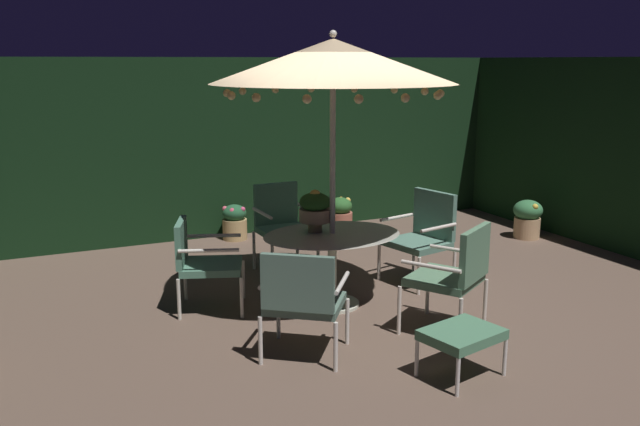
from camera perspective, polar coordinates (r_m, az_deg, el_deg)
The scene contains 14 objects.
ground_plane at distance 6.99m, azimuth 2.26°, elevation -7.64°, with size 8.56×6.88×0.02m, color brown.
hedge_backdrop_rear at distance 9.67m, azimuth -6.63°, elevation 5.59°, with size 8.56×0.30×2.47m, color black.
patio_dining_table at distance 6.74m, azimuth 1.04°, elevation -3.01°, with size 1.40×1.11×0.75m.
patio_umbrella at distance 6.49m, azimuth 1.11°, elevation 12.63°, with size 2.34×2.34×2.70m.
centerpiece_planter at distance 6.71m, azimuth -0.43°, elevation 0.41°, with size 0.32×0.32×0.43m.
patio_chair_north at distance 6.18m, azimuth 11.34°, elevation -4.80°, with size 0.86×0.85×1.01m.
patio_chair_northeast at distance 7.60m, azimuth 8.78°, elevation -1.57°, with size 0.71×0.76×1.01m.
patio_chair_east at distance 7.89m, azimuth -3.26°, elevation -0.70°, with size 0.61×0.63×1.02m.
patio_chair_southeast at distance 6.76m, azimuth -9.99°, elevation -3.78°, with size 0.79×0.76×0.91m.
patio_chair_south at distance 5.55m, azimuth -1.50°, elevation -7.06°, with size 0.86×0.85×0.94m.
ottoman_footrest at distance 5.45m, azimuth 11.87°, elevation -10.10°, with size 0.67×0.57×0.39m.
potted_plant_left_far at distance 9.40m, azimuth -7.21°, elevation -0.71°, with size 0.34×0.35×0.49m.
potted_plant_left_near at distance 9.82m, azimuth 17.08°, elevation -0.38°, with size 0.40×0.40×0.54m.
potted_plant_right_far at distance 9.70m, azimuth 1.69°, elevation -0.16°, with size 0.36×0.36×0.51m.
Camera 1 is at (-3.00, -5.83, 2.42)m, focal length 37.97 mm.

